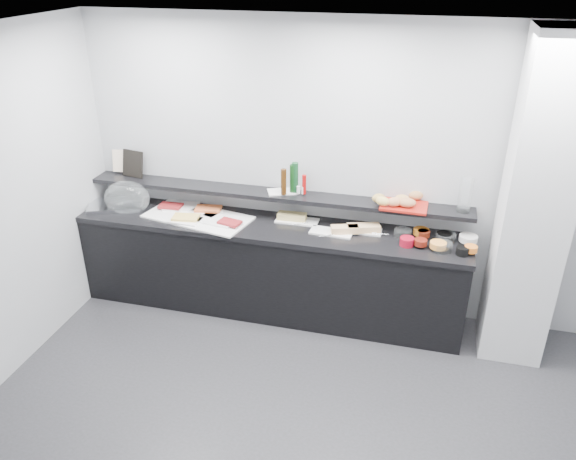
% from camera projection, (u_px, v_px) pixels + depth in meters
% --- Properties ---
extents(ground, '(5.00, 5.00, 0.00)m').
position_uv_depth(ground, '(298.00, 456.00, 3.90)').
color(ground, '#2D2D30').
rests_on(ground, ground).
extents(back_wall, '(5.00, 0.02, 2.70)m').
position_uv_depth(back_wall, '(352.00, 174.00, 5.03)').
color(back_wall, '#A9ACB0').
rests_on(back_wall, ground).
extents(ceiling, '(5.00, 5.00, 0.00)m').
position_uv_depth(ceiling, '(303.00, 55.00, 2.69)').
color(ceiling, white).
rests_on(ceiling, back_wall).
extents(column, '(0.50, 0.50, 2.70)m').
position_uv_depth(column, '(535.00, 207.00, 4.39)').
color(column, silver).
rests_on(column, ground).
extents(buffet_cabinet, '(3.60, 0.60, 0.85)m').
position_uv_depth(buffet_cabinet, '(269.00, 270.00, 5.34)').
color(buffet_cabinet, black).
rests_on(buffet_cabinet, ground).
extents(counter_top, '(3.62, 0.62, 0.05)m').
position_uv_depth(counter_top, '(268.00, 227.00, 5.14)').
color(counter_top, black).
rests_on(counter_top, buffet_cabinet).
extents(wall_shelf, '(3.60, 0.25, 0.04)m').
position_uv_depth(wall_shelf, '(273.00, 194.00, 5.17)').
color(wall_shelf, black).
rests_on(wall_shelf, back_wall).
extents(cloche_base, '(0.59, 0.50, 0.04)m').
position_uv_depth(cloche_base, '(115.00, 205.00, 5.48)').
color(cloche_base, silver).
rests_on(cloche_base, counter_top).
extents(cloche_dome, '(0.49, 0.37, 0.34)m').
position_uv_depth(cloche_dome, '(127.00, 198.00, 5.36)').
color(cloche_dome, white).
rests_on(cloche_dome, cloche_base).
extents(linen_runner, '(1.06, 0.66, 0.01)m').
position_uv_depth(linen_runner, '(198.00, 217.00, 5.26)').
color(linen_runner, white).
rests_on(linen_runner, counter_top).
extents(platter_meat_a, '(0.36, 0.28, 0.01)m').
position_uv_depth(platter_meat_a, '(181.00, 206.00, 5.44)').
color(platter_meat_a, white).
rests_on(platter_meat_a, linen_runner).
extents(food_meat_a, '(0.23, 0.15, 0.02)m').
position_uv_depth(food_meat_a, '(171.00, 206.00, 5.41)').
color(food_meat_a, maroon).
rests_on(food_meat_a, platter_meat_a).
extents(platter_salmon, '(0.32, 0.26, 0.01)m').
position_uv_depth(platter_salmon, '(206.00, 212.00, 5.33)').
color(platter_salmon, white).
rests_on(platter_salmon, linen_runner).
extents(food_salmon, '(0.27, 0.19, 0.02)m').
position_uv_depth(food_salmon, '(208.00, 209.00, 5.35)').
color(food_salmon, '#DD602D').
rests_on(food_salmon, platter_salmon).
extents(platter_cheese, '(0.30, 0.21, 0.01)m').
position_uv_depth(platter_cheese, '(185.00, 220.00, 5.16)').
color(platter_cheese, white).
rests_on(platter_cheese, linen_runner).
extents(food_cheese, '(0.26, 0.18, 0.02)m').
position_uv_depth(food_cheese, '(186.00, 217.00, 5.17)').
color(food_cheese, '#EBC35B').
rests_on(food_cheese, platter_cheese).
extents(platter_meat_b, '(0.38, 0.28, 0.01)m').
position_uv_depth(platter_meat_b, '(217.00, 220.00, 5.17)').
color(platter_meat_b, white).
rests_on(platter_meat_b, linen_runner).
extents(food_meat_b, '(0.22, 0.17, 0.02)m').
position_uv_depth(food_meat_b, '(230.00, 222.00, 5.08)').
color(food_meat_b, maroon).
rests_on(food_meat_b, platter_meat_b).
extents(sandwich_plate_left, '(0.39, 0.17, 0.01)m').
position_uv_depth(sandwich_plate_left, '(297.00, 221.00, 5.19)').
color(sandwich_plate_left, white).
rests_on(sandwich_plate_left, counter_top).
extents(sandwich_food_left, '(0.27, 0.11, 0.06)m').
position_uv_depth(sandwich_food_left, '(292.00, 216.00, 5.18)').
color(sandwich_food_left, tan).
rests_on(sandwich_food_left, sandwich_plate_left).
extents(tongs_left, '(0.15, 0.08, 0.01)m').
position_uv_depth(tongs_left, '(301.00, 224.00, 5.11)').
color(tongs_left, silver).
rests_on(tongs_left, sandwich_plate_left).
extents(sandwich_plate_mid, '(0.39, 0.18, 0.01)m').
position_uv_depth(sandwich_plate_mid, '(331.00, 232.00, 4.98)').
color(sandwich_plate_mid, white).
rests_on(sandwich_plate_mid, counter_top).
extents(sandwich_food_mid, '(0.26, 0.16, 0.06)m').
position_uv_depth(sandwich_food_mid, '(345.00, 229.00, 4.94)').
color(sandwich_food_mid, tan).
rests_on(sandwich_food_mid, sandwich_plate_mid).
extents(tongs_mid, '(0.14, 0.09, 0.01)m').
position_uv_depth(tongs_mid, '(327.00, 235.00, 4.89)').
color(tongs_mid, '#B5B7BC').
rests_on(tongs_mid, sandwich_plate_mid).
extents(sandwich_plate_right, '(0.34, 0.15, 0.01)m').
position_uv_depth(sandwich_plate_right, '(362.00, 231.00, 5.00)').
color(sandwich_plate_right, white).
rests_on(sandwich_plate_right, counter_top).
extents(sandwich_food_right, '(0.31, 0.19, 0.06)m').
position_uv_depth(sandwich_food_right, '(364.00, 228.00, 4.97)').
color(sandwich_food_right, '#E8B479').
rests_on(sandwich_food_right, sandwich_plate_right).
extents(tongs_right, '(0.16, 0.01, 0.01)m').
position_uv_depth(tongs_right, '(379.00, 234.00, 4.92)').
color(tongs_right, silver).
rests_on(tongs_right, sandwich_plate_right).
extents(bowl_glass_fruit, '(0.20, 0.20, 0.07)m').
position_uv_depth(bowl_glass_fruit, '(403.00, 233.00, 4.90)').
color(bowl_glass_fruit, white).
rests_on(bowl_glass_fruit, counter_top).
extents(fill_glass_fruit, '(0.18, 0.18, 0.05)m').
position_uv_depth(fill_glass_fruit, '(421.00, 232.00, 4.90)').
color(fill_glass_fruit, '#C66D1B').
rests_on(fill_glass_fruit, bowl_glass_fruit).
extents(bowl_black_jam, '(0.18, 0.18, 0.07)m').
position_uv_depth(bowl_black_jam, '(444.00, 237.00, 4.83)').
color(bowl_black_jam, black).
rests_on(bowl_black_jam, counter_top).
extents(fill_black_jam, '(0.14, 0.14, 0.05)m').
position_uv_depth(fill_black_jam, '(424.00, 234.00, 4.87)').
color(fill_black_jam, '#5E1B0D').
rests_on(fill_black_jam, bowl_black_jam).
extents(bowl_glass_cream, '(0.19, 0.19, 0.07)m').
position_uv_depth(bowl_glass_cream, '(446.00, 237.00, 4.83)').
color(bowl_glass_cream, white).
rests_on(bowl_glass_cream, counter_top).
extents(fill_glass_cream, '(0.18, 0.18, 0.05)m').
position_uv_depth(fill_glass_cream, '(468.00, 238.00, 4.78)').
color(fill_glass_cream, white).
rests_on(fill_glass_cream, bowl_glass_cream).
extents(bowl_red_jam, '(0.12, 0.12, 0.07)m').
position_uv_depth(bowl_red_jam, '(407.00, 242.00, 4.76)').
color(bowl_red_jam, maroon).
rests_on(bowl_red_jam, counter_top).
extents(fill_red_jam, '(0.11, 0.11, 0.05)m').
position_uv_depth(fill_red_jam, '(421.00, 242.00, 4.72)').
color(fill_red_jam, '#62170E').
rests_on(fill_red_jam, bowl_red_jam).
extents(bowl_glass_salmon, '(0.22, 0.22, 0.07)m').
position_uv_depth(bowl_glass_salmon, '(442.00, 247.00, 4.68)').
color(bowl_glass_salmon, white).
rests_on(bowl_glass_salmon, counter_top).
extents(fill_glass_salmon, '(0.18, 0.18, 0.05)m').
position_uv_depth(fill_glass_salmon, '(438.00, 245.00, 4.68)').
color(fill_glass_salmon, '#EE973A').
rests_on(fill_glass_salmon, bowl_glass_salmon).
extents(bowl_black_fruit, '(0.12, 0.12, 0.07)m').
position_uv_depth(bowl_black_fruit, '(463.00, 251.00, 4.61)').
color(bowl_black_fruit, black).
rests_on(bowl_black_fruit, counter_top).
extents(fill_black_fruit, '(0.14, 0.14, 0.05)m').
position_uv_depth(fill_black_fruit, '(471.00, 249.00, 4.62)').
color(fill_black_fruit, orange).
rests_on(fill_black_fruit, bowl_black_fruit).
extents(framed_print, '(0.24, 0.12, 0.26)m').
position_uv_depth(framed_print, '(133.00, 164.00, 5.48)').
color(framed_print, black).
rests_on(framed_print, wall_shelf).
extents(print_art, '(0.20, 0.08, 0.22)m').
position_uv_depth(print_art, '(122.00, 161.00, 5.55)').
color(print_art, beige).
rests_on(print_art, framed_print).
extents(condiment_tray, '(0.31, 0.26, 0.01)m').
position_uv_depth(condiment_tray, '(282.00, 192.00, 5.17)').
color(condiment_tray, white).
rests_on(condiment_tray, wall_shelf).
extents(bottle_green_a, '(0.06, 0.06, 0.26)m').
position_uv_depth(bottle_green_a, '(293.00, 179.00, 5.09)').
color(bottle_green_a, '#0F3912').
rests_on(bottle_green_a, condiment_tray).
extents(bottle_brown, '(0.06, 0.06, 0.24)m').
position_uv_depth(bottle_brown, '(284.00, 182.00, 5.05)').
color(bottle_brown, '#3C210A').
rests_on(bottle_brown, condiment_tray).
extents(bottle_green_b, '(0.07, 0.07, 0.28)m').
position_uv_depth(bottle_green_b, '(295.00, 178.00, 5.09)').
color(bottle_green_b, '#113E1D').
rests_on(bottle_green_b, condiment_tray).
extents(bottle_hot, '(0.04, 0.04, 0.18)m').
position_uv_depth(bottle_hot, '(304.00, 184.00, 5.07)').
color(bottle_hot, '#9D0B0B').
rests_on(bottle_hot, condiment_tray).
extents(shaker_salt, '(0.04, 0.04, 0.07)m').
position_uv_depth(shaker_salt, '(303.00, 190.00, 5.09)').
color(shaker_salt, white).
rests_on(shaker_salt, condiment_tray).
extents(shaker_pepper, '(0.04, 0.04, 0.07)m').
position_uv_depth(shaker_pepper, '(299.00, 190.00, 5.10)').
color(shaker_pepper, silver).
rests_on(shaker_pepper, condiment_tray).
extents(bread_tray, '(0.41, 0.29, 0.02)m').
position_uv_depth(bread_tray, '(404.00, 206.00, 4.87)').
color(bread_tray, '#A61B11').
rests_on(bread_tray, wall_shelf).
extents(bread_roll_ne, '(0.14, 0.11, 0.08)m').
position_uv_depth(bread_roll_ne, '(416.00, 196.00, 4.95)').
color(bread_roll_ne, '#AD7442').
rests_on(bread_roll_ne, bread_tray).
extents(bread_roll_sw, '(0.15, 0.12, 0.08)m').
position_uv_depth(bread_roll_sw, '(383.00, 201.00, 4.83)').
color(bread_roll_sw, gold).
rests_on(bread_roll_sw, bread_tray).
extents(bread_roll_s, '(0.16, 0.13, 0.08)m').
position_uv_depth(bread_roll_s, '(395.00, 202.00, 4.82)').
color(bread_roll_s, '#BF7649').
rests_on(bread_roll_s, bread_tray).
extents(bread_roll_se, '(0.16, 0.10, 0.08)m').
position_uv_depth(bread_roll_se, '(407.00, 203.00, 4.81)').
color(bread_roll_se, '#AD6D42').
rests_on(bread_roll_se, bread_tray).
extents(bread_roll_midw, '(0.14, 0.12, 0.08)m').
position_uv_depth(bread_roll_midw, '(379.00, 198.00, 4.89)').
color(bread_roll_midw, '#AD8842').
rests_on(bread_roll_midw, bread_tray).
extents(bread_roll_mide, '(0.14, 0.09, 0.08)m').
position_uv_depth(bread_roll_mide, '(402.00, 199.00, 4.87)').
color(bread_roll_mide, '#BA8447').
rests_on(bread_roll_mide, bread_tray).
extents(carafe, '(0.15, 0.15, 0.30)m').
position_uv_depth(carafe, '(465.00, 195.00, 4.72)').
color(carafe, white).
rests_on(carafe, wall_shelf).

